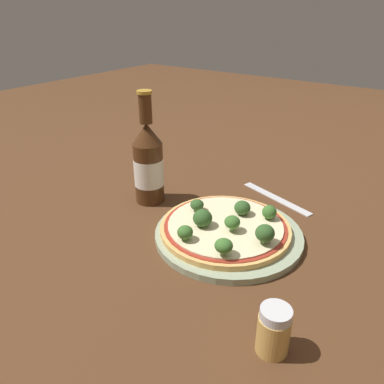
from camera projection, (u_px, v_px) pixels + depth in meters
ground_plane at (224, 229)px, 0.69m from camera, size 3.00×3.00×0.00m
plate at (228, 234)px, 0.67m from camera, size 0.26×0.26×0.01m
pizza at (225, 227)px, 0.66m from camera, size 0.23×0.23×0.01m
broccoli_floret_0 at (265, 233)px, 0.60m from camera, size 0.03×0.03×0.03m
broccoli_floret_1 at (232, 222)px, 0.63m from camera, size 0.03×0.03×0.03m
broccoli_floret_2 at (242, 208)px, 0.68m from camera, size 0.03×0.03×0.03m
broccoli_floret_3 at (203, 218)px, 0.65m from camera, size 0.03×0.03×0.03m
broccoli_floret_4 at (224, 246)px, 0.57m from camera, size 0.03×0.03×0.03m
broccoli_floret_5 at (197, 205)px, 0.70m from camera, size 0.03×0.03×0.02m
broccoli_floret_6 at (185, 232)px, 0.61m from camera, size 0.03×0.03×0.03m
broccoli_floret_7 at (269, 212)px, 0.67m from camera, size 0.03×0.03×0.03m
beer_bottle at (148, 163)px, 0.76m from camera, size 0.06×0.06×0.23m
pepper_shaker at (274, 330)px, 0.44m from camera, size 0.04×0.04×0.06m
fork at (276, 198)px, 0.80m from camera, size 0.07×0.18×0.00m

